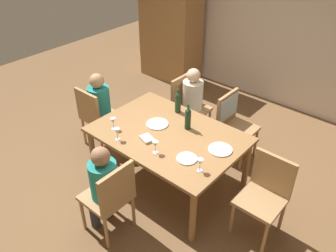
{
  "coord_description": "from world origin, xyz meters",
  "views": [
    {
      "loc": [
        2.15,
        -2.5,
        3.06
      ],
      "look_at": [
        0.0,
        0.0,
        0.84
      ],
      "focal_mm": 37.09,
      "sensor_mm": 36.0,
      "label": 1
    }
  ],
  "objects_px": {
    "wine_glass_near_left": "(117,132)",
    "dinner_plate_host": "(220,149)",
    "chair_far_right": "(231,117)",
    "dinner_plate_guest_left": "(187,159)",
    "dining_table": "(168,138)",
    "person_woman_host": "(101,104)",
    "armoire_cabinet": "(171,21)",
    "chair_far_left": "(187,103)",
    "wine_glass_centre": "(113,121)",
    "chair_near": "(111,195)",
    "person_man_bearded": "(194,99)",
    "chair_left_end": "(96,114)",
    "chair_right_end": "(265,191)",
    "wine_bottle_tall_green": "(178,102)",
    "dinner_plate_guest_right": "(157,124)",
    "wine_glass_near_right": "(155,145)",
    "person_man_guest": "(103,183)",
    "wine_glass_far": "(200,163)",
    "wine_bottle_dark_red": "(188,118)"
  },
  "relations": [
    {
      "from": "chair_right_end",
      "to": "wine_glass_near_right",
      "type": "xyz_separation_m",
      "value": [
        -1.1,
        -0.45,
        0.31
      ]
    },
    {
      "from": "person_woman_host",
      "to": "chair_far_right",
      "type": "bearing_deg",
      "value": 32.48
    },
    {
      "from": "dining_table",
      "to": "dinner_plate_guest_right",
      "type": "distance_m",
      "value": 0.24
    },
    {
      "from": "person_woman_host",
      "to": "wine_glass_near_left",
      "type": "distance_m",
      "value": 1.03
    },
    {
      "from": "chair_left_end",
      "to": "chair_right_end",
      "type": "xyz_separation_m",
      "value": [
        2.47,
        0.17,
        0.0
      ]
    },
    {
      "from": "armoire_cabinet",
      "to": "person_woman_host",
      "type": "bearing_deg",
      "value": -72.78
    },
    {
      "from": "wine_bottle_tall_green",
      "to": "dining_table",
      "type": "bearing_deg",
      "value": -63.96
    },
    {
      "from": "chair_right_end",
      "to": "wine_glass_near_right",
      "type": "height_order",
      "value": "chair_right_end"
    },
    {
      "from": "wine_bottle_tall_green",
      "to": "wine_glass_near_left",
      "type": "distance_m",
      "value": 0.92
    },
    {
      "from": "person_man_guest",
      "to": "wine_glass_centre",
      "type": "relative_size",
      "value": 7.28
    },
    {
      "from": "dining_table",
      "to": "person_woman_host",
      "type": "bearing_deg",
      "value": 178.81
    },
    {
      "from": "chair_near",
      "to": "person_man_bearded",
      "type": "bearing_deg",
      "value": 12.85
    },
    {
      "from": "armoire_cabinet",
      "to": "dinner_plate_host",
      "type": "relative_size",
      "value": 8.26
    },
    {
      "from": "person_man_bearded",
      "to": "person_man_guest",
      "type": "xyz_separation_m",
      "value": [
        0.33,
        -1.96,
        -0.0
      ]
    },
    {
      "from": "chair_right_end",
      "to": "dinner_plate_guest_right",
      "type": "relative_size",
      "value": 3.43
    },
    {
      "from": "wine_glass_far",
      "to": "chair_near",
      "type": "bearing_deg",
      "value": -130.17
    },
    {
      "from": "person_man_bearded",
      "to": "chair_far_left",
      "type": "bearing_deg",
      "value": -90.0
    },
    {
      "from": "armoire_cabinet",
      "to": "person_man_bearded",
      "type": "xyz_separation_m",
      "value": [
        1.6,
        -1.37,
        -0.46
      ]
    },
    {
      "from": "wine_glass_near_left",
      "to": "chair_near",
      "type": "bearing_deg",
      "value": -49.61
    },
    {
      "from": "chair_right_end",
      "to": "person_woman_host",
      "type": "height_order",
      "value": "person_woman_host"
    },
    {
      "from": "chair_near",
      "to": "dinner_plate_host",
      "type": "bearing_deg",
      "value": -26.41
    },
    {
      "from": "wine_glass_near_left",
      "to": "dinner_plate_guest_left",
      "type": "height_order",
      "value": "wine_glass_near_left"
    },
    {
      "from": "chair_far_left",
      "to": "chair_near",
      "type": "height_order",
      "value": "same"
    },
    {
      "from": "chair_far_left",
      "to": "chair_far_right",
      "type": "bearing_deg",
      "value": 90.0
    },
    {
      "from": "person_woman_host",
      "to": "dinner_plate_guest_left",
      "type": "xyz_separation_m",
      "value": [
        1.69,
        -0.26,
        0.1
      ]
    },
    {
      "from": "person_woman_host",
      "to": "wine_glass_far",
      "type": "distance_m",
      "value": 1.94
    },
    {
      "from": "armoire_cabinet",
      "to": "chair_near",
      "type": "distance_m",
      "value": 3.95
    },
    {
      "from": "chair_right_end",
      "to": "wine_bottle_tall_green",
      "type": "distance_m",
      "value": 1.53
    },
    {
      "from": "wine_bottle_dark_red",
      "to": "person_man_guest",
      "type": "bearing_deg",
      "value": -96.41
    },
    {
      "from": "dinner_plate_host",
      "to": "dinner_plate_guest_right",
      "type": "height_order",
      "value": "same"
    },
    {
      "from": "wine_glass_far",
      "to": "wine_glass_near_left",
      "type": "bearing_deg",
      "value": -170.27
    },
    {
      "from": "armoire_cabinet",
      "to": "chair_far_left",
      "type": "distance_m",
      "value": 2.1
    },
    {
      "from": "chair_right_end",
      "to": "wine_bottle_tall_green",
      "type": "relative_size",
      "value": 2.89
    },
    {
      "from": "armoire_cabinet",
      "to": "wine_bottle_dark_red",
      "type": "bearing_deg",
      "value": -45.76
    },
    {
      "from": "chair_left_end",
      "to": "dinner_plate_host",
      "type": "distance_m",
      "value": 1.9
    },
    {
      "from": "dinner_plate_guest_left",
      "to": "chair_far_right",
      "type": "bearing_deg",
      "value": 99.22
    },
    {
      "from": "dining_table",
      "to": "dinner_plate_host",
      "type": "distance_m",
      "value": 0.66
    },
    {
      "from": "wine_glass_near_left",
      "to": "person_man_bearded",
      "type": "bearing_deg",
      "value": 90.37
    },
    {
      "from": "chair_right_end",
      "to": "dinner_plate_guest_right",
      "type": "height_order",
      "value": "chair_right_end"
    },
    {
      "from": "wine_glass_far",
      "to": "dinner_plate_guest_left",
      "type": "relative_size",
      "value": 0.67
    },
    {
      "from": "armoire_cabinet",
      "to": "chair_near",
      "type": "bearing_deg",
      "value": -58.45
    },
    {
      "from": "person_man_bearded",
      "to": "wine_glass_near_right",
      "type": "relative_size",
      "value": 7.34
    },
    {
      "from": "chair_far_right",
      "to": "dinner_plate_guest_left",
      "type": "relative_size",
      "value": 4.16
    },
    {
      "from": "wine_glass_far",
      "to": "wine_bottle_dark_red",
      "type": "bearing_deg",
      "value": 137.19
    },
    {
      "from": "person_man_bearded",
      "to": "wine_bottle_tall_green",
      "type": "height_order",
      "value": "person_man_bearded"
    },
    {
      "from": "chair_far_right",
      "to": "wine_glass_centre",
      "type": "xyz_separation_m",
      "value": [
        -0.81,
        -1.33,
        0.25
      ]
    },
    {
      "from": "chair_far_right",
      "to": "person_man_guest",
      "type": "bearing_deg",
      "value": -8.33
    },
    {
      "from": "person_man_guest",
      "to": "wine_glass_near_left",
      "type": "bearing_deg",
      "value": 32.28
    },
    {
      "from": "chair_far_right",
      "to": "dinner_plate_guest_left",
      "type": "distance_m",
      "value": 1.23
    },
    {
      "from": "wine_glass_near_left",
      "to": "dinner_plate_host",
      "type": "distance_m",
      "value": 1.16
    }
  ]
}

